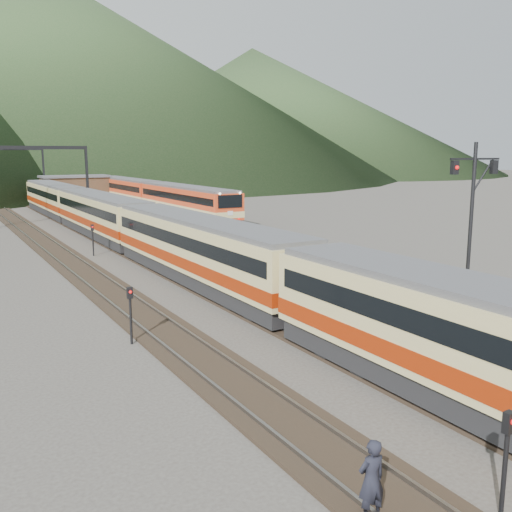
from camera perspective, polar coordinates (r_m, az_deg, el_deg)
track_main at (r=48.34m, az=-14.10°, el=1.37°), size 2.60×200.00×0.23m
track_far at (r=47.24m, az=-19.93°, el=0.86°), size 2.60×200.00×0.23m
track_second at (r=52.60m, az=-1.98°, el=2.39°), size 2.60×200.00×0.23m
platform at (r=48.24m, az=-7.06°, el=2.11°), size 8.00×100.00×1.00m
gantry_near at (r=61.85m, az=-20.80°, el=8.05°), size 9.55×0.25×8.00m
gantry_far at (r=86.60m, az=-23.56°, el=8.33°), size 9.55×0.25×8.00m
station_shed at (r=86.15m, az=-17.64°, el=6.69°), size 9.40×4.40×3.10m
hill_b at (r=241.76m, az=-20.45°, el=16.88°), size 220.00×220.00×75.00m
hill_c at (r=249.17m, az=-0.37°, el=14.41°), size 160.00×160.00×50.00m
main_train at (r=41.40m, az=-11.51°, el=2.80°), size 2.99×81.94×3.65m
second_train at (r=72.43m, az=-10.24°, el=6.02°), size 3.05×41.54×3.72m
signal_mast at (r=22.45m, az=20.74°, el=3.94°), size 2.19×0.48×6.71m
short_signal_a at (r=13.08m, az=23.75°, el=-17.30°), size 0.23×0.17×2.27m
short_signal_b at (r=42.36m, az=-16.02°, el=1.96°), size 0.25×0.21×2.27m
short_signal_c at (r=22.50m, az=-12.46°, el=-5.06°), size 0.23×0.18×2.27m
worker at (r=12.49m, az=11.46°, el=-21.10°), size 0.66×0.46×1.74m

